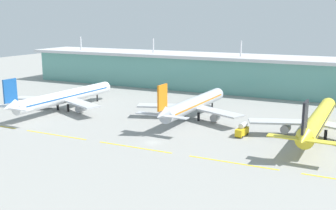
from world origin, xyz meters
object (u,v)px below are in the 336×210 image
(airliner_near, at_px, (65,97))
(airliner_far, at_px, (318,120))
(airliner_middle, at_px, (193,105))
(fuel_truck, at_px, (242,130))

(airliner_near, height_order, airliner_far, same)
(airliner_far, bearing_deg, airliner_middle, 173.39)
(airliner_middle, height_order, fuel_truck, airliner_middle)
(airliner_near, xyz_separation_m, fuel_truck, (86.59, -5.10, -4.19))
(airliner_near, bearing_deg, fuel_truck, -3.37)
(fuel_truck, bearing_deg, airliner_far, 21.45)
(airliner_middle, xyz_separation_m, fuel_truck, (25.99, -15.68, -4.19))
(airliner_near, relative_size, fuel_truck, 9.50)
(airliner_middle, distance_m, fuel_truck, 30.64)
(airliner_middle, relative_size, fuel_truck, 8.52)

